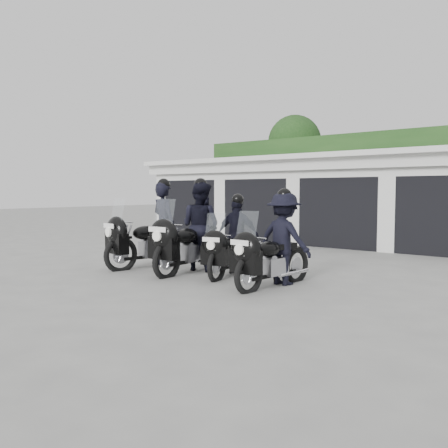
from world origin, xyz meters
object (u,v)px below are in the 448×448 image
Objects in this scene: police_bike_a at (152,231)px; police_bike_b at (195,231)px; police_bike_d at (279,243)px; police_bike_c at (234,240)px.

police_bike_b is at bearing 18.97° from police_bike_a.
police_bike_d is at bearing -9.18° from police_bike_b.
police_bike_c is 0.93× the size of police_bike_d.
police_bike_d is (3.51, -0.04, -0.04)m from police_bike_a.
police_bike_a is 1.21× the size of police_bike_c.
police_bike_d is at bearing -27.92° from police_bike_c.
police_bike_b is 1.21× the size of police_bike_c.
police_bike_c is (0.94, 0.20, -0.15)m from police_bike_b.
police_bike_c is at bearing 168.36° from police_bike_d.
police_bike_c is at bearing 20.72° from police_bike_a.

